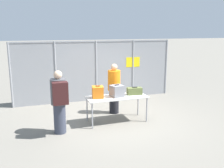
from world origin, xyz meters
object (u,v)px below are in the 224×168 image
at_px(suitcase_olive, 134,91).
at_px(traveler_hooded, 59,100).
at_px(utility_trailer, 101,79).
at_px(suitcase_grey, 117,91).
at_px(security_worker_near, 114,88).
at_px(suitcase_orange, 98,92).
at_px(inspection_table, 117,99).

distance_m(suitcase_olive, traveler_hooded, 2.40).
bearing_deg(utility_trailer, suitcase_grey, -100.99).
distance_m(suitcase_grey, security_worker_near, 0.80).
height_order(suitcase_orange, traveler_hooded, traveler_hooded).
xyz_separation_m(security_worker_near, utility_trailer, (0.72, 3.89, -0.47)).
bearing_deg(utility_trailer, suitcase_orange, -107.90).
distance_m(traveler_hooded, security_worker_near, 2.26).
distance_m(inspection_table, suitcase_olive, 0.63).
bearing_deg(suitcase_orange, suitcase_grey, -5.55).
height_order(inspection_table, traveler_hooded, traveler_hooded).
height_order(inspection_table, utility_trailer, inspection_table).
xyz_separation_m(suitcase_grey, traveler_hooded, (-1.76, -0.36, -0.01)).
xyz_separation_m(inspection_table, utility_trailer, (0.91, 4.67, -0.33)).
relative_size(traveler_hooded, security_worker_near, 1.03).
bearing_deg(utility_trailer, security_worker_near, -100.44).
bearing_deg(inspection_table, traveler_hooded, -168.72).
bearing_deg(suitcase_grey, traveler_hooded, -168.31).
distance_m(traveler_hooded, utility_trailer, 5.72).
distance_m(suitcase_grey, suitcase_olive, 0.61).
distance_m(suitcase_olive, utility_trailer, 4.65).
bearing_deg(suitcase_olive, traveler_hooded, -170.12).
distance_m(suitcase_olive, security_worker_near, 0.84).
xyz_separation_m(suitcase_orange, suitcase_grey, (0.58, -0.06, 0.00)).
bearing_deg(security_worker_near, utility_trailer, -84.14).
relative_size(suitcase_olive, security_worker_near, 0.29).
height_order(suitcase_grey, utility_trailer, suitcase_grey).
height_order(suitcase_olive, security_worker_near, security_worker_near).
bearing_deg(traveler_hooded, inspection_table, -9.07).
relative_size(suitcase_orange, suitcase_olive, 0.79).
relative_size(suitcase_grey, security_worker_near, 0.25).
bearing_deg(security_worker_near, suitcase_grey, 92.56).
bearing_deg(suitcase_grey, utility_trailer, 79.01).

